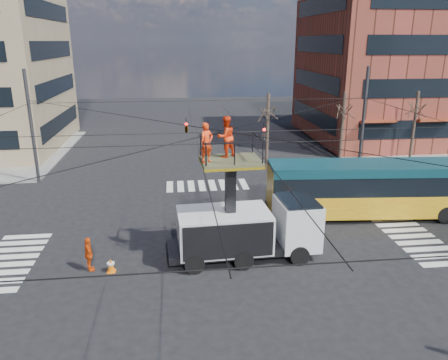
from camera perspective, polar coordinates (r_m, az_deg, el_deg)
ground at (r=21.68m, az=-0.14°, el=-9.06°), size 120.00×120.00×0.00m
sidewalk_ne at (r=47.43m, az=22.91°, el=4.52°), size 18.00×18.00×0.12m
crosswalks at (r=21.68m, az=-0.14°, el=-9.04°), size 22.40×22.40×0.02m
building_ne at (r=49.57m, az=23.22°, el=13.17°), size 20.06×16.06×14.00m
overhead_network at (r=20.50m, az=-0.47°, el=2.20°), size 24.24×24.24×8.00m
tree_a at (r=33.90m, az=5.77°, el=8.92°), size 2.00×2.00×6.00m
tree_b at (r=35.65m, az=15.36°, el=8.82°), size 2.00×2.00×6.00m
tree_c at (r=38.28m, az=23.82°, el=8.53°), size 2.00×2.00×6.00m
utility_truck at (r=20.19m, az=3.05°, el=-4.55°), size 7.11×2.94×6.65m
city_bus at (r=26.45m, az=19.16°, el=-1.00°), size 12.40×3.53×3.20m
traffic_cone at (r=20.25m, az=-14.55°, el=-10.73°), size 0.36×0.36×0.64m
worker_ground at (r=20.39m, az=-17.24°, el=-9.26°), size 0.71×1.01×1.59m
flagger at (r=23.00m, az=9.22°, el=-5.06°), size 0.75×1.26×1.91m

